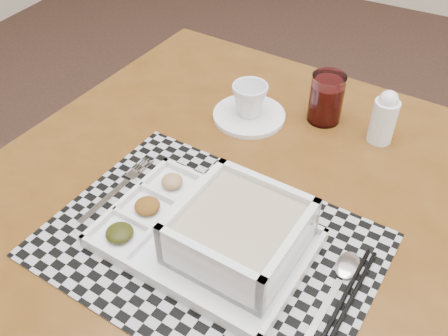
{
  "coord_description": "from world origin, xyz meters",
  "views": [
    {
      "loc": [
        -0.03,
        -0.64,
        1.31
      ],
      "look_at": [
        -0.32,
        -0.09,
        0.76
      ],
      "focal_mm": 40.0,
      "sensor_mm": 36.0,
      "label": 1
    }
  ],
  "objects": [
    {
      "name": "cup",
      "position": [
        -0.38,
        0.13,
        0.75
      ],
      "size": [
        0.08,
        0.08,
        0.07
      ],
      "primitive_type": "imported",
      "rotation": [
        0.0,
        0.0,
        -0.05
      ],
      "color": "white",
      "rests_on": "saucer"
    },
    {
      "name": "serving_tray",
      "position": [
        -0.26,
        -0.2,
        0.74
      ],
      "size": [
        0.34,
        0.24,
        0.09
      ],
      "color": "white",
      "rests_on": "placemat"
    },
    {
      "name": "saucer",
      "position": [
        -0.38,
        0.13,
        0.71
      ],
      "size": [
        0.15,
        0.15,
        0.01
      ],
      "primitive_type": "cylinder",
      "color": "white",
      "rests_on": "dining_table"
    },
    {
      "name": "chopsticks",
      "position": [
        -0.07,
        -0.22,
        0.71
      ],
      "size": [
        0.03,
        0.24,
        0.01
      ],
      "color": "black",
      "rests_on": "placemat"
    },
    {
      "name": "juice_glass",
      "position": [
        -0.24,
        0.2,
        0.75
      ],
      "size": [
        0.07,
        0.07,
        0.1
      ],
      "color": "white",
      "rests_on": "dining_table"
    },
    {
      "name": "placemat",
      "position": [
        -0.29,
        -0.2,
        0.7
      ],
      "size": [
        0.53,
        0.41,
        0.0
      ],
      "primitive_type": "cube",
      "rotation": [
        0.0,
        0.0,
        -0.07
      ],
      "color": "#A1A1A9",
      "rests_on": "dining_table"
    },
    {
      "name": "creamer_bottle",
      "position": [
        -0.12,
        0.19,
        0.75
      ],
      "size": [
        0.05,
        0.05,
        0.11
      ],
      "color": "white",
      "rests_on": "dining_table"
    },
    {
      "name": "fork",
      "position": [
        -0.49,
        -0.17,
        0.71
      ],
      "size": [
        0.03,
        0.19,
        0.0
      ],
      "color": "silver",
      "rests_on": "placemat"
    },
    {
      "name": "dining_table",
      "position": [
        -0.28,
        -0.09,
        0.63
      ],
      "size": [
        1.0,
        1.0,
        0.7
      ],
      "color": "#4D2D0E",
      "rests_on": "ground"
    },
    {
      "name": "spoon",
      "position": [
        -0.08,
        -0.16,
        0.71
      ],
      "size": [
        0.04,
        0.18,
        0.01
      ],
      "color": "silver",
      "rests_on": "placemat"
    }
  ]
}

